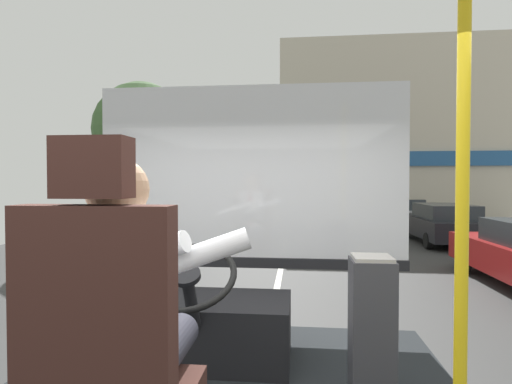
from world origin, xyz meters
name	(u,v)px	position (x,y,z in m)	size (l,w,h in m)	color
ground	(283,260)	(0.00, 8.80, -0.02)	(18.00, 44.00, 0.06)	#343434
driver_seat	(111,374)	(-0.21, -0.41, 1.38)	(0.48, 0.48, 1.30)	black
bus_driver	(126,304)	(-0.21, -0.29, 1.57)	(0.84, 0.62, 0.81)	#282833
steering_console	(205,326)	(-0.21, 0.92, 1.05)	(1.10, 0.99, 0.80)	black
handrail_pole	(462,210)	(0.95, -0.19, 1.90)	(0.04, 0.04, 2.14)	gold
fare_box	(372,328)	(0.78, 0.56, 1.22)	(0.23, 0.23, 0.77)	#333338
windshield_panel	(250,197)	(0.00, 1.62, 1.88)	(2.50, 0.08, 1.48)	silver
street_tree	(142,131)	(-4.35, 10.28, 3.54)	(2.91, 2.91, 5.03)	#4C3828
shop_building	(385,139)	(4.52, 18.18, 4.05)	(9.80, 5.25, 8.11)	#BCB29E
parked_car_black	(443,223)	(5.09, 11.99, 0.66)	(1.83, 3.98, 1.28)	black
parked_car_silver	(399,212)	(4.84, 16.67, 0.66)	(1.85, 4.15, 1.27)	silver
parked_car_charcoal	(385,206)	(5.23, 21.42, 0.64)	(1.97, 4.16, 1.24)	#474C51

